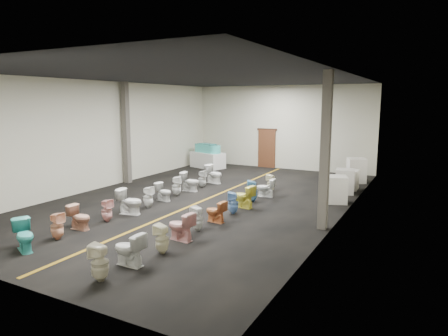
{
  "coord_description": "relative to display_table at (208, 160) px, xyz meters",
  "views": [
    {
      "loc": [
        7.46,
        -12.68,
        3.65
      ],
      "look_at": [
        0.19,
        1.0,
        1.06
      ],
      "focal_mm": 32.0,
      "sensor_mm": 36.0,
      "label": 1
    }
  ],
  "objects": [
    {
      "name": "aisle_stripe",
      "position": [
        3.65,
        -6.28,
        -0.43
      ],
      "size": [
        0.12,
        15.6,
        0.01
      ],
      "primitive_type": "cube",
      "color": "#8B6414",
      "rests_on": "floor"
    },
    {
      "name": "wall_right",
      "position": [
        8.65,
        -6.28,
        1.82
      ],
      "size": [
        0.0,
        16.0,
        16.0
      ],
      "primitive_type": "plane",
      "rotation": [
        1.57,
        0.0,
        -1.57
      ],
      "color": "beige",
      "rests_on": "ground"
    },
    {
      "name": "floor",
      "position": [
        3.65,
        -6.28,
        -0.43
      ],
      "size": [
        16.0,
        16.0,
        0.0
      ],
      "primitive_type": "plane",
      "color": "black",
      "rests_on": "ground"
    },
    {
      "name": "toilet_right_10",
      "position": [
        5.3,
        -3.92,
        -0.08
      ],
      "size": [
        0.4,
        0.4,
        0.7
      ],
      "primitive_type": "imported",
      "rotation": [
        0.0,
        0.0,
        -1.88
      ],
      "color": "beige",
      "rests_on": "floor"
    },
    {
      "name": "toilet_left_4",
      "position": [
        2.46,
        -9.22,
        -0.01
      ],
      "size": [
        0.89,
        0.61,
        0.84
      ],
      "primitive_type": "imported",
      "rotation": [
        0.0,
        0.0,
        1.75
      ],
      "color": "white",
      "rests_on": "floor"
    },
    {
      "name": "toilet_right_4",
      "position": [
        5.31,
        -9.64,
        -0.07
      ],
      "size": [
        0.38,
        0.37,
        0.71
      ],
      "primitive_type": "imported",
      "rotation": [
        0.0,
        0.0,
        -1.74
      ],
      "color": "silver",
      "rests_on": "floor"
    },
    {
      "name": "toilet_left_7",
      "position": [
        2.35,
        -6.41,
        -0.03
      ],
      "size": [
        0.47,
        0.47,
        0.79
      ],
      "primitive_type": "imported",
      "rotation": [
        0.0,
        0.0,
        1.95
      ],
      "color": "white",
      "rests_on": "floor"
    },
    {
      "name": "column_left",
      "position": [
        -1.1,
        -5.28,
        1.82
      ],
      "size": [
        0.25,
        0.25,
        4.5
      ],
      "primitive_type": "cube",
      "color": "#59544C",
      "rests_on": "floor"
    },
    {
      "name": "wall_left",
      "position": [
        -1.35,
        -6.28,
        1.82
      ],
      "size": [
        0.0,
        16.0,
        16.0
      ],
      "primitive_type": "plane",
      "rotation": [
        1.57,
        0.0,
        1.57
      ],
      "color": "beige",
      "rests_on": "ground"
    },
    {
      "name": "ceiling",
      "position": [
        3.65,
        -6.28,
        4.07
      ],
      "size": [
        16.0,
        16.0,
        0.0
      ],
      "primitive_type": "plane",
      "rotation": [
        3.14,
        0.0,
        0.0
      ],
      "color": "black",
      "rests_on": "ground"
    },
    {
      "name": "appliance_crate_c",
      "position": [
        8.05,
        -2.0,
        -0.02
      ],
      "size": [
        0.74,
        0.74,
        0.81
      ],
      "primitive_type": "cube",
      "rotation": [
        0.0,
        0.0,
        0.03
      ],
      "color": "silver",
      "rests_on": "floor"
    },
    {
      "name": "toilet_right_0",
      "position": [
        5.26,
        -13.35,
        -0.03
      ],
      "size": [
        0.44,
        0.43,
        0.8
      ],
      "primitive_type": "imported",
      "rotation": [
        0.0,
        0.0,
        -1.35
      ],
      "color": "beige",
      "rests_on": "floor"
    },
    {
      "name": "toilet_right_3",
      "position": [
        5.34,
        -10.54,
        -0.04
      ],
      "size": [
        0.81,
        0.53,
        0.78
      ],
      "primitive_type": "imported",
      "rotation": [
        0.0,
        0.0,
        -1.7
      ],
      "color": "#E5A39F",
      "rests_on": "floor"
    },
    {
      "name": "back_door",
      "position": [
        2.85,
        1.66,
        0.62
      ],
      "size": [
        1.0,
        0.1,
        2.1
      ],
      "primitive_type": "cube",
      "color": "#562D19",
      "rests_on": "floor"
    },
    {
      "name": "toilet_left_1",
      "position": [
        2.38,
        -12.02,
        -0.06
      ],
      "size": [
        0.35,
        0.34,
        0.75
      ],
      "primitive_type": "imported",
      "rotation": [
        0.0,
        0.0,
        1.56
      ],
      "color": "#F8B58E",
      "rests_on": "floor"
    },
    {
      "name": "toilet_left_0",
      "position": [
        2.36,
        -12.97,
        -0.04
      ],
      "size": [
        0.88,
        0.71,
        0.78
      ],
      "primitive_type": "imported",
      "rotation": [
        0.0,
        0.0,
        1.15
      ],
      "color": "#3AB1A9",
      "rests_on": "floor"
    },
    {
      "name": "toilet_left_2",
      "position": [
        2.25,
        -11.13,
        -0.07
      ],
      "size": [
        0.7,
        0.41,
        0.71
      ],
      "primitive_type": "imported",
      "rotation": [
        0.0,
        0.0,
        1.59
      ],
      "color": "tan",
      "rests_on": "floor"
    },
    {
      "name": "wall_back",
      "position": [
        3.65,
        1.72,
        1.82
      ],
      "size": [
        10.0,
        0.0,
        10.0
      ],
      "primitive_type": "plane",
      "rotation": [
        1.57,
        0.0,
        0.0
      ],
      "color": "beige",
      "rests_on": "ground"
    },
    {
      "name": "toilet_left_3",
      "position": [
        2.4,
        -10.21,
        -0.07
      ],
      "size": [
        0.36,
        0.35,
        0.71
      ],
      "primitive_type": "imported",
      "rotation": [
        0.0,
        0.0,
        1.47
      ],
      "color": "beige",
      "rests_on": "floor"
    },
    {
      "name": "toilet_left_10",
      "position": [
        2.41,
        -3.55,
        -0.01
      ],
      "size": [
        0.9,
        0.62,
        0.83
      ],
      "primitive_type": "imported",
      "rotation": [
        0.0,
        0.0,
        1.36
      ],
      "color": "white",
      "rests_on": "floor"
    },
    {
      "name": "toilet_right_7",
      "position": [
        5.39,
        -6.76,
        -0.03
      ],
      "size": [
        0.85,
        0.58,
        0.8
      ],
      "primitive_type": "imported",
      "rotation": [
        0.0,
        0.0,
        -1.75
      ],
      "color": "#F5E952",
      "rests_on": "floor"
    },
    {
      "name": "toilet_left_9",
      "position": [
        2.41,
        -4.57,
        -0.06
      ],
      "size": [
        0.35,
        0.34,
        0.74
      ],
      "primitive_type": "imported",
      "rotation": [
        0.0,
        0.0,
        1.6
      ],
      "color": "silver",
      "rests_on": "floor"
    },
    {
      "name": "display_table",
      "position": [
        0.0,
        0.0,
        0.0
      ],
      "size": [
        2.14,
        1.5,
        0.86
      ],
      "primitive_type": "cube",
      "rotation": [
        0.0,
        0.0,
        -0.3
      ],
      "color": "white",
      "rests_on": "floor"
    },
    {
      "name": "toilet_right_1",
      "position": [
        5.24,
        -12.45,
        -0.04
      ],
      "size": [
        0.77,
        0.45,
        0.77
      ],
      "primitive_type": "imported",
      "rotation": [
        0.0,
        0.0,
        -1.59
      ],
      "color": "silver",
      "rests_on": "floor"
    },
    {
      "name": "appliance_crate_a",
      "position": [
        8.05,
        -4.54,
        0.06
      ],
      "size": [
        0.97,
        0.97,
        0.98
      ],
      "primitive_type": "cube",
      "rotation": [
        0.0,
        0.0,
        0.34
      ],
      "color": "silver",
      "rests_on": "floor"
    },
    {
      "name": "door_frame",
      "position": [
        2.85,
        1.67,
        1.69
      ],
      "size": [
        1.15,
        0.08,
        0.1
      ],
      "primitive_type": "cube",
      "color": "#331C11",
      "rests_on": "back_door"
    },
    {
      "name": "toilet_right_2",
      "position": [
        5.46,
        -11.52,
        -0.06
      ],
      "size": [
        0.36,
        0.35,
        0.73
      ],
      "primitive_type": "imported",
      "rotation": [
        0.0,
        0.0,
        -1.63
      ],
      "color": "beige",
      "rests_on": "floor"
    },
    {
      "name": "toilet_left_5",
      "position": [
        2.46,
        -8.29,
        -0.06
      ],
      "size": [
        0.36,
        0.35,
        0.75
      ],
      "primitive_type": "imported",
      "rotation": [
        0.0,
        0.0,
        1.61
      ],
      "color": "white",
      "rests_on": "floor"
    },
    {
      "name": "toilet_right_5",
      "position": [
        5.36,
        -8.69,
        -0.09
      ],
      "size": [
        0.7,
        0.46,
        0.68
      ],
      "primitive_type": "imported",
      "rotation": [
        0.0,
        0.0,
        -1.69
      ],
      "color": "#CC733D",
      "rests_on": "floor"
    },
    {
      "name": "toilet_left_8",
      "position": [
        2.34,
        -5.43,
        -0.04
      ],
      "size": [
        0.81,
        0.52,
        0.79
      ],
      "primitive_type": "imported",
      "rotation": [
        0.0,
        0.0,
        1.68
      ],
      "color": "silver",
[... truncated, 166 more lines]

